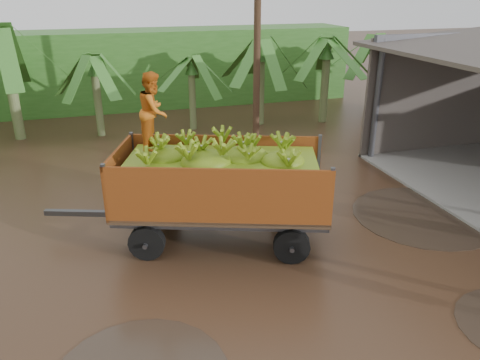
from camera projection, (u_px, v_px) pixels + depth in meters
name	position (u px, v px, depth m)	size (l,w,h in m)	color
ground	(293.00, 272.00, 9.76)	(100.00, 100.00, 0.00)	black
hedge_north	(128.00, 69.00, 22.68)	(22.00, 3.00, 3.60)	#2D661E
banana_trailer	(220.00, 182.00, 10.56)	(6.59, 3.71, 3.87)	#AA4F18
utility_pole	(257.00, 39.00, 15.89)	(1.20, 0.24, 7.62)	#47301E
banana_plants	(40.00, 124.00, 13.54)	(24.21, 20.50, 4.27)	#2D661E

